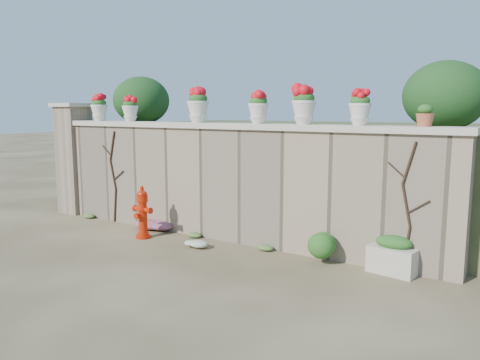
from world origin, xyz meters
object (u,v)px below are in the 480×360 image
Objects in this scene: planter_box at (393,256)px; urn_pot_0 at (99,108)px; terracotta_pot at (425,117)px; fire_hydrant at (143,212)px.

urn_pot_0 is (-6.35, 0.25, 2.12)m from planter_box.
terracotta_pot is (6.62, 0.00, -0.14)m from urn_pot_0.
fire_hydrant is 5.02m from terracotta_pot.
fire_hydrant is 2.86m from urn_pot_0.
terracotta_pot is (4.64, 0.82, 1.75)m from fire_hydrant.
fire_hydrant is at bearing -22.38° from urn_pot_0.
terracotta_pot is at bearing 50.77° from planter_box.
urn_pot_0 is 6.62m from terracotta_pot.
terracotta_pot reaches higher than planter_box.
fire_hydrant is 1.35× the size of planter_box.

